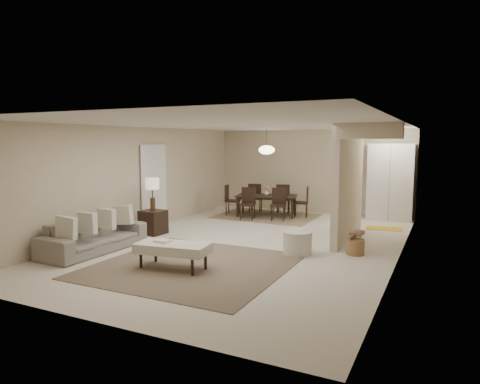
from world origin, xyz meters
The scene contains 22 objects.
floor centered at (0.00, 0.00, 0.00)m, with size 9.00×9.00×0.00m, color beige.
ceiling centered at (0.00, 0.00, 2.50)m, with size 9.00×9.00×0.00m, color white.
back_wall centered at (0.00, 4.50, 1.25)m, with size 6.00×6.00×0.00m, color #C6B395.
left_wall centered at (-3.00, 0.00, 1.25)m, with size 9.00×9.00×0.00m, color #C6B395.
right_wall centered at (3.00, 0.00, 1.25)m, with size 9.00×9.00×0.00m, color #C6B395.
partition centered at (1.80, 1.25, 1.25)m, with size 0.15×2.50×2.50m, color #C6B395.
doorway centered at (-2.97, 0.60, 1.02)m, with size 0.04×0.90×2.04m, color black.
pantry_cabinet centered at (2.35, 4.15, 1.05)m, with size 1.20×0.55×2.10m, color silver.
flush_light centered at (2.30, 3.20, 2.46)m, with size 0.44×0.44×0.05m, color white.
living_rug centered at (-0.18, -2.00, 0.01)m, with size 3.20×3.20×0.01m, color brown.
sofa centered at (-2.45, -2.00, 0.32)m, with size 0.85×2.18×0.64m, color gray.
ottoman_bench centered at (-0.38, -2.30, 0.36)m, with size 1.30×0.73×0.44m.
side_table centered at (-2.40, -0.19, 0.28)m, with size 0.51×0.51×0.56m, color black.
table_lamp centered at (-2.40, -0.19, 1.12)m, with size 0.32×0.32×0.76m.
round_pouf centered at (1.21, -0.46, 0.22)m, with size 0.57×0.57×0.44m, color beige.
wicker_basket centered at (2.22, 0.00, 0.15)m, with size 0.35×0.35×0.30m, color olive.
dining_rug centered at (-0.93, 3.19, 0.01)m, with size 2.80×2.10×0.01m, color #8C7956.
dining_table centered at (-0.93, 3.19, 0.30)m, with size 1.73×0.96×0.61m, color black.
dining_chairs centered at (-0.93, 3.19, 0.45)m, with size 2.41×1.98×0.89m.
vase centered at (-0.93, 3.19, 0.68)m, with size 0.14×0.14×0.15m, color white.
yellow_mat centered at (2.39, 2.82, 0.01)m, with size 0.85×0.52×0.01m, color gold.
pendant_light centered at (-0.93, 3.19, 1.92)m, with size 0.46×0.46×0.71m.
Camera 1 is at (3.73, -8.15, 2.14)m, focal length 32.00 mm.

